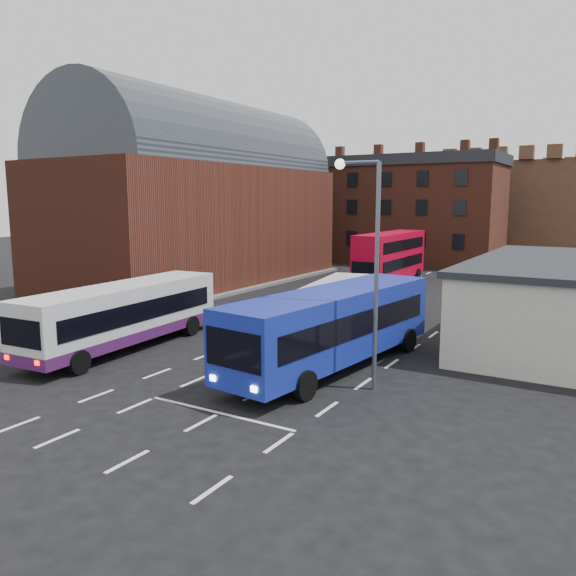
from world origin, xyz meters
The scene contains 12 objects.
ground centered at (0.00, 0.00, 0.00)m, with size 180.00×180.00×0.00m, color black.
railway_station centered at (-15.50, 21.00, 7.64)m, with size 12.00×28.00×16.00m.
forecourt_wall centered at (-10.20, 2.00, 0.90)m, with size 1.20×10.00×1.80m, color #602B1E.
brick_terrace centered at (-6.00, 46.00, 5.50)m, with size 22.00×10.00×11.00m, color brown.
castle_keep centered at (6.00, 66.00, 6.00)m, with size 22.00×22.00×12.00m, color brown.
bus_white_outbound centered at (-4.28, 1.46, 1.86)m, with size 3.50×11.70×3.15m.
bus_white_inbound centered at (3.76, 7.94, 1.71)m, with size 4.19×10.87×2.89m.
bus_blue centered at (6.00, 3.71, 2.02)m, with size 4.36×12.78×3.42m.
bus_red_double centered at (-0.83, 28.83, 2.37)m, with size 2.83×11.14×4.46m.
street_lamp centered at (8.30, 1.97, 5.28)m, with size 1.78×0.44×8.75m.
pedestrian_red centered at (-6.26, -1.90, 0.84)m, with size 0.61×0.40×1.68m, color maroon.
pedestrian_beige centered at (-4.77, -2.73, 0.82)m, with size 0.80×0.62×1.64m, color beige.
Camera 1 is at (16.37, -17.55, 7.21)m, focal length 35.00 mm.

